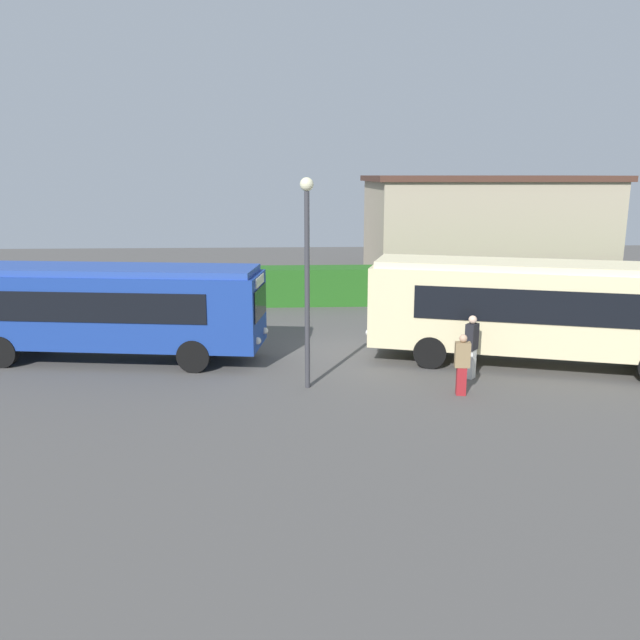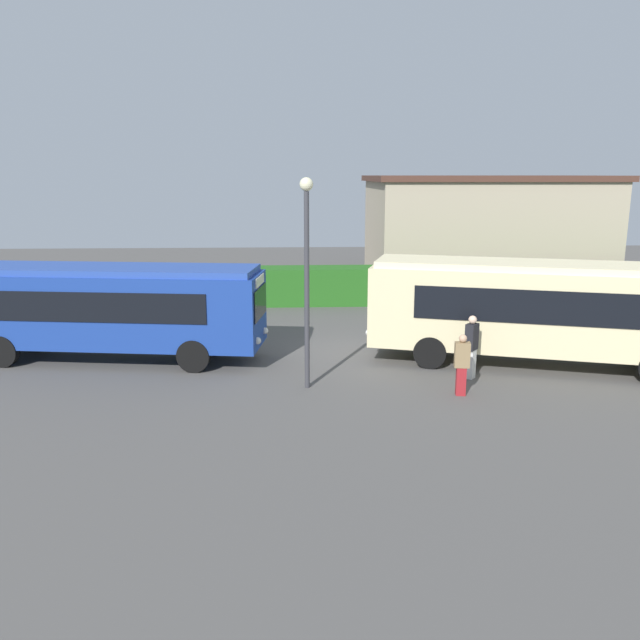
{
  "view_description": "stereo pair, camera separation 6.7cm",
  "coord_description": "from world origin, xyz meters",
  "px_view_note": "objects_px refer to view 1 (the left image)",
  "views": [
    {
      "loc": [
        -2.12,
        -20.47,
        5.81
      ],
      "look_at": [
        -1.11,
        -0.99,
        1.38
      ],
      "focal_mm": 36.04,
      "sensor_mm": 36.0,
      "label": 1
    },
    {
      "loc": [
        -2.05,
        -20.47,
        5.81
      ],
      "look_at": [
        -1.11,
        -0.99,
        1.38
      ],
      "focal_mm": 36.04,
      "sensor_mm": 36.0,
      "label": 2
    }
  ],
  "objects_px": {
    "bus_cream": "(539,307)",
    "person_left": "(203,308)",
    "traffic_cone": "(594,304)",
    "bus_blue": "(108,306)",
    "person_right": "(471,345)",
    "lamppost": "(307,260)",
    "person_center": "(462,363)"
  },
  "relations": [
    {
      "from": "bus_blue",
      "to": "lamppost",
      "type": "xyz_separation_m",
      "value": [
        6.2,
        -3.08,
        1.82
      ]
    },
    {
      "from": "bus_blue",
      "to": "person_center",
      "type": "bearing_deg",
      "value": -12.88
    },
    {
      "from": "person_left",
      "to": "person_right",
      "type": "height_order",
      "value": "person_right"
    },
    {
      "from": "person_left",
      "to": "lamppost",
      "type": "relative_size",
      "value": 0.31
    },
    {
      "from": "bus_cream",
      "to": "person_right",
      "type": "xyz_separation_m",
      "value": [
        -2.38,
        -1.16,
        -0.85
      ]
    },
    {
      "from": "person_right",
      "to": "lamppost",
      "type": "height_order",
      "value": "lamppost"
    },
    {
      "from": "person_right",
      "to": "lamppost",
      "type": "xyz_separation_m",
      "value": [
        -4.76,
        -0.6,
        2.57
      ]
    },
    {
      "from": "traffic_cone",
      "to": "person_right",
      "type": "bearing_deg",
      "value": -131.57
    },
    {
      "from": "bus_blue",
      "to": "person_center",
      "type": "xyz_separation_m",
      "value": [
        10.31,
        -3.89,
        -0.87
      ]
    },
    {
      "from": "person_left",
      "to": "person_right",
      "type": "bearing_deg",
      "value": 85.8
    },
    {
      "from": "person_center",
      "to": "person_right",
      "type": "relative_size",
      "value": 0.9
    },
    {
      "from": "bus_cream",
      "to": "person_left",
      "type": "distance_m",
      "value": 11.95
    },
    {
      "from": "lamppost",
      "to": "person_center",
      "type": "bearing_deg",
      "value": -11.18
    },
    {
      "from": "person_center",
      "to": "lamppost",
      "type": "distance_m",
      "value": 4.98
    },
    {
      "from": "bus_blue",
      "to": "traffic_cone",
      "type": "height_order",
      "value": "bus_blue"
    },
    {
      "from": "person_center",
      "to": "person_right",
      "type": "bearing_deg",
      "value": 163.18
    },
    {
      "from": "traffic_cone",
      "to": "lamppost",
      "type": "relative_size",
      "value": 0.1
    },
    {
      "from": "person_left",
      "to": "person_center",
      "type": "bearing_deg",
      "value": 77.71
    },
    {
      "from": "person_left",
      "to": "lamppost",
      "type": "distance_m",
      "value": 8.08
    },
    {
      "from": "person_right",
      "to": "lamppost",
      "type": "distance_m",
      "value": 5.45
    },
    {
      "from": "person_right",
      "to": "lamppost",
      "type": "bearing_deg",
      "value": 47.68
    },
    {
      "from": "lamppost",
      "to": "bus_cream",
      "type": "bearing_deg",
      "value": 13.78
    },
    {
      "from": "person_center",
      "to": "traffic_cone",
      "type": "distance_m",
      "value": 13.68
    },
    {
      "from": "lamppost",
      "to": "bus_blue",
      "type": "bearing_deg",
      "value": 153.57
    },
    {
      "from": "person_left",
      "to": "traffic_cone",
      "type": "height_order",
      "value": "person_left"
    },
    {
      "from": "bus_blue",
      "to": "person_left",
      "type": "height_order",
      "value": "bus_blue"
    },
    {
      "from": "bus_cream",
      "to": "lamppost",
      "type": "bearing_deg",
      "value": 30.78
    },
    {
      "from": "bus_blue",
      "to": "traffic_cone",
      "type": "bearing_deg",
      "value": 26.98
    },
    {
      "from": "bus_blue",
      "to": "bus_cream",
      "type": "distance_m",
      "value": 13.4
    },
    {
      "from": "bus_blue",
      "to": "person_left",
      "type": "relative_size",
      "value": 5.69
    },
    {
      "from": "bus_blue",
      "to": "traffic_cone",
      "type": "relative_size",
      "value": 16.68
    },
    {
      "from": "bus_blue",
      "to": "lamppost",
      "type": "bearing_deg",
      "value": -18.62
    }
  ]
}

